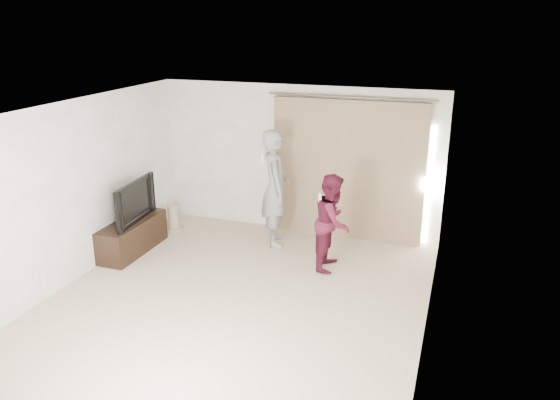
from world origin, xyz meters
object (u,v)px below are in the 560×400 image
(tv, at_px, (129,201))
(person_man, at_px, (275,188))
(tv_console, at_px, (132,236))
(person_woman, at_px, (333,222))

(tv, xyz_separation_m, person_man, (2.11, 1.09, 0.11))
(tv_console, xyz_separation_m, person_man, (2.11, 1.09, 0.72))
(tv, height_order, person_man, person_man)
(tv_console, height_order, tv, tv)
(tv_console, relative_size, person_woman, 0.93)
(person_woman, bearing_deg, tv, -171.40)
(tv_console, distance_m, tv, 0.61)
(person_man, height_order, person_woman, person_man)
(tv_console, distance_m, person_man, 2.48)
(person_man, bearing_deg, tv, -152.73)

